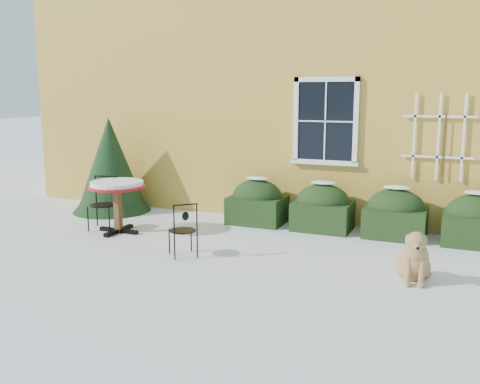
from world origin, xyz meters
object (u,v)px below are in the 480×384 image
at_px(bistro_table, 117,190).
at_px(patio_chair_far, 103,203).
at_px(patio_chair_near, 183,229).
at_px(evergreen_shrub, 111,174).
at_px(dog, 414,260).

height_order(bistro_table, patio_chair_far, patio_chair_far).
distance_m(bistro_table, patio_chair_near, 1.99).
relative_size(evergreen_shrub, patio_chair_near, 2.34).
relative_size(patio_chair_near, patio_chair_far, 0.87).
distance_m(evergreen_shrub, dog, 6.73).
height_order(patio_chair_near, patio_chair_far, patio_chair_far).
bearing_deg(patio_chair_near, evergreen_shrub, -80.45).
height_order(evergreen_shrub, bistro_table, evergreen_shrub).
relative_size(evergreen_shrub, bistro_table, 1.97).
relative_size(patio_chair_far, dog, 1.17).
xyz_separation_m(patio_chair_far, dog, (5.60, -0.71, -0.19)).
distance_m(bistro_table, patio_chair_far, 0.53).
xyz_separation_m(evergreen_shrub, patio_chair_near, (3.00, -2.25, -0.38)).
bearing_deg(patio_chair_far, patio_chair_near, -37.78).
xyz_separation_m(patio_chair_near, patio_chair_far, (-2.21, 0.93, 0.06)).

